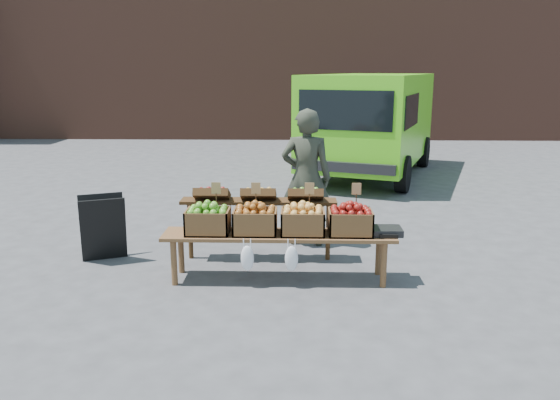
# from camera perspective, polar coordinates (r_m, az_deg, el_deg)

# --- Properties ---
(ground) EXTENTS (80.00, 80.00, 0.00)m
(ground) POSITION_cam_1_polar(r_m,az_deg,el_deg) (6.72, -7.88, -7.83)
(ground) COLOR #464649
(delivery_van) EXTENTS (4.00, 5.68, 2.32)m
(delivery_van) POSITION_cam_1_polar(r_m,az_deg,el_deg) (12.92, 9.52, 7.68)
(delivery_van) COLOR #5AD11A
(delivery_van) RESTS_ON ground
(vendor) EXTENTS (0.75, 0.53, 1.92)m
(vendor) POSITION_cam_1_polar(r_m,az_deg,el_deg) (7.60, 2.75, 2.33)
(vendor) COLOR #2F3428
(vendor) RESTS_ON ground
(chalkboard_sign) EXTENTS (0.64, 0.50, 0.86)m
(chalkboard_sign) POSITION_cam_1_polar(r_m,az_deg,el_deg) (7.46, -18.02, -2.74)
(chalkboard_sign) COLOR black
(chalkboard_sign) RESTS_ON ground
(back_table) EXTENTS (2.10, 0.44, 1.04)m
(back_table) POSITION_cam_1_polar(r_m,az_deg,el_deg) (7.08, -2.22, -2.17)
(back_table) COLOR #3D2612
(back_table) RESTS_ON ground
(display_bench) EXTENTS (2.70, 0.56, 0.57)m
(display_bench) POSITION_cam_1_polar(r_m,az_deg,el_deg) (6.45, -0.12, -5.93)
(display_bench) COLOR brown
(display_bench) RESTS_ON ground
(crate_golden_apples) EXTENTS (0.50, 0.40, 0.28)m
(crate_golden_apples) POSITION_cam_1_polar(r_m,az_deg,el_deg) (6.40, -7.53, -2.22)
(crate_golden_apples) COLOR #438C1D
(crate_golden_apples) RESTS_ON display_bench
(crate_russet_pears) EXTENTS (0.50, 0.40, 0.28)m
(crate_russet_pears) POSITION_cam_1_polar(r_m,az_deg,el_deg) (6.34, -2.61, -2.27)
(crate_russet_pears) COLOR #AC5022
(crate_russet_pears) RESTS_ON display_bench
(crate_red_apples) EXTENTS (0.50, 0.40, 0.28)m
(crate_red_apples) POSITION_cam_1_polar(r_m,az_deg,el_deg) (6.32, 2.37, -2.31)
(crate_red_apples) COLOR gold
(crate_red_apples) RESTS_ON display_bench
(crate_green_apples) EXTENTS (0.50, 0.40, 0.28)m
(crate_green_apples) POSITION_cam_1_polar(r_m,az_deg,el_deg) (6.35, 7.34, -2.33)
(crate_green_apples) COLOR maroon
(crate_green_apples) RESTS_ON display_bench
(weighing_scale) EXTENTS (0.34, 0.30, 0.08)m
(weighing_scale) POSITION_cam_1_polar(r_m,az_deg,el_deg) (6.44, 11.09, -3.19)
(weighing_scale) COLOR black
(weighing_scale) RESTS_ON display_bench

